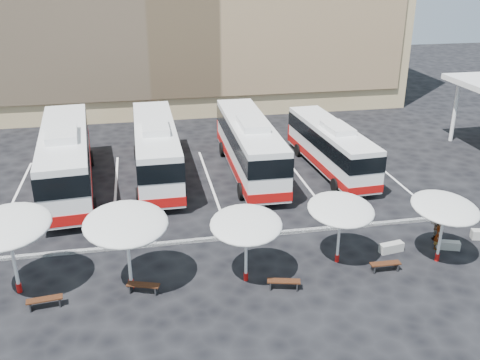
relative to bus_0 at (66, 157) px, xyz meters
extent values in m
plane|color=black|center=(8.83, -8.82, -2.14)|extent=(120.00, 120.00, 0.00)
cylinder|color=white|center=(28.83, 4.18, 0.26)|extent=(0.30, 0.30, 4.80)
cube|color=black|center=(8.83, -8.32, -2.06)|extent=(34.00, 0.25, 0.15)
cube|color=white|center=(-3.17, -0.82, -2.13)|extent=(0.15, 12.00, 0.01)
cube|color=white|center=(2.83, -0.82, -2.13)|extent=(0.15, 12.00, 0.01)
cube|color=white|center=(8.83, -0.82, -2.13)|extent=(0.15, 12.00, 0.01)
cube|color=white|center=(14.83, -0.82, -2.13)|extent=(0.15, 12.00, 0.01)
cube|color=white|center=(20.83, -0.82, -2.13)|extent=(0.15, 12.00, 0.01)
cube|color=white|center=(0.00, -0.02, -0.02)|extent=(3.79, 13.23, 3.26)
cube|color=black|center=(0.00, -0.02, 0.63)|extent=(3.86, 13.30, 1.20)
cube|color=#A90D0C|center=(0.00, -0.02, -1.21)|extent=(3.86, 13.30, 0.60)
cube|color=#A90D0C|center=(-0.54, 6.49, -0.83)|extent=(2.79, 0.45, 1.52)
cube|color=white|center=(0.09, -1.10, 1.83)|extent=(2.00, 3.40, 0.44)
cylinder|color=black|center=(-1.67, 3.67, -1.60)|extent=(0.47, 1.12, 1.09)
cylinder|color=black|center=(1.04, 3.89, -1.60)|extent=(0.47, 1.12, 1.09)
cylinder|color=black|center=(-0.99, -4.46, -1.60)|extent=(0.47, 1.12, 1.09)
cylinder|color=black|center=(1.72, -4.24, -1.60)|extent=(0.47, 1.12, 1.09)
cube|color=white|center=(5.54, 0.98, -0.14)|extent=(2.64, 12.32, 3.08)
cube|color=black|center=(5.54, 0.98, 0.47)|extent=(2.70, 12.38, 1.13)
cube|color=#A90D0C|center=(5.54, 0.98, -1.27)|extent=(2.70, 12.38, 0.56)
cube|color=#A90D0C|center=(5.50, 7.13, -0.91)|extent=(2.63, 0.22, 1.44)
cube|color=white|center=(5.55, -0.05, 1.60)|extent=(1.66, 3.09, 0.41)
cylinder|color=black|center=(4.24, 4.56, -1.63)|extent=(0.37, 1.03, 1.03)
cylinder|color=black|center=(6.80, 4.57, -1.63)|extent=(0.37, 1.03, 1.03)
cylinder|color=black|center=(4.29, -3.13, -1.63)|extent=(0.37, 1.03, 1.03)
cylinder|color=black|center=(6.85, -3.11, -1.63)|extent=(0.37, 1.03, 1.03)
cube|color=white|center=(11.68, 0.53, -0.13)|extent=(2.72, 12.37, 3.09)
cube|color=black|center=(11.68, 0.53, 0.48)|extent=(2.78, 12.44, 1.13)
cube|color=#A90D0C|center=(11.68, 0.53, -1.26)|extent=(2.78, 12.44, 0.57)
cube|color=#A90D0C|center=(11.75, 6.70, -0.90)|extent=(2.64, 0.24, 1.44)
cube|color=white|center=(11.67, -0.50, 1.62)|extent=(1.68, 3.11, 0.41)
cylinder|color=black|center=(10.44, 4.14, -1.62)|extent=(0.37, 1.03, 1.03)
cylinder|color=black|center=(13.01, 4.11, -1.62)|extent=(0.37, 1.03, 1.03)
cylinder|color=black|center=(10.35, -3.57, -1.62)|extent=(0.37, 1.03, 1.03)
cylinder|color=black|center=(12.92, -3.60, -1.62)|extent=(0.37, 1.03, 1.03)
cube|color=white|center=(17.18, -0.02, -0.39)|extent=(2.87, 10.88, 2.69)
cube|color=black|center=(17.18, -0.02, 0.15)|extent=(2.93, 10.94, 0.99)
cube|color=#A90D0C|center=(17.18, -0.02, -1.38)|extent=(2.93, 10.94, 0.49)
cube|color=#A90D0C|center=(16.86, 5.35, -1.06)|extent=(2.30, 0.31, 1.26)
cube|color=white|center=(17.23, -0.92, 1.14)|extent=(1.59, 2.77, 0.36)
cylinder|color=black|center=(15.87, 3.05, -1.69)|extent=(0.37, 0.91, 0.90)
cylinder|color=black|center=(18.11, 3.18, -1.69)|extent=(0.37, 0.91, 0.90)
cylinder|color=black|center=(16.27, -3.67, -1.69)|extent=(0.37, 0.91, 0.90)
cylinder|color=black|center=(18.51, -3.54, -1.69)|extent=(0.37, 0.91, 0.90)
cylinder|color=white|center=(-1.04, -11.29, -0.55)|extent=(0.18, 0.18, 3.18)
cylinder|color=#A90D0C|center=(-1.04, -11.29, -1.93)|extent=(0.29, 0.29, 0.42)
ellipsoid|color=silver|center=(-1.04, -11.29, 1.09)|extent=(4.45, 4.48, 1.09)
cylinder|color=white|center=(3.77, -11.92, -0.56)|extent=(0.16, 0.16, 3.16)
cylinder|color=#A90D0C|center=(3.77, -11.92, -1.93)|extent=(0.26, 0.26, 0.42)
ellipsoid|color=silver|center=(3.77, -11.92, 1.07)|extent=(3.99, 4.03, 1.08)
cylinder|color=white|center=(8.86, -12.26, -0.74)|extent=(0.15, 0.15, 2.80)
cylinder|color=#A90D0C|center=(8.86, -12.26, -1.95)|extent=(0.24, 0.24, 0.37)
ellipsoid|color=silver|center=(8.86, -12.26, 0.70)|extent=(3.64, 3.68, 0.96)
cylinder|color=white|center=(13.48, -11.50, -0.77)|extent=(0.14, 0.14, 2.74)
cylinder|color=#A90D0C|center=(13.48, -11.50, -1.96)|extent=(0.22, 0.22, 0.37)
ellipsoid|color=silver|center=(13.48, -11.50, 0.65)|extent=(3.33, 3.37, 0.94)
cylinder|color=white|center=(18.25, -12.33, -0.75)|extent=(0.17, 0.17, 2.79)
cylinder|color=#A90D0C|center=(18.25, -12.33, -1.95)|extent=(0.26, 0.26, 0.37)
ellipsoid|color=silver|center=(18.25, -12.33, 0.69)|extent=(4.04, 4.07, 0.95)
cube|color=black|center=(0.24, -12.69, -1.72)|extent=(1.49, 0.55, 0.06)
cube|color=black|center=(-0.34, -12.75, -1.95)|extent=(0.10, 0.37, 0.39)
cube|color=black|center=(0.81, -12.63, -1.95)|extent=(0.10, 0.37, 0.39)
cube|color=black|center=(4.29, -12.39, -1.73)|extent=(1.49, 0.82, 0.06)
cube|color=black|center=(3.74, -12.20, -1.95)|extent=(0.17, 0.36, 0.38)
cube|color=black|center=(4.84, -12.57, -1.95)|extent=(0.17, 0.36, 0.38)
cube|color=black|center=(10.36, -13.26, -1.72)|extent=(1.50, 0.73, 0.06)
cube|color=black|center=(9.79, -13.12, -1.95)|extent=(0.15, 0.37, 0.39)
cube|color=black|center=(10.92, -13.40, -1.95)|extent=(0.15, 0.37, 0.39)
cube|color=black|center=(15.37, -12.73, -1.73)|extent=(1.44, 0.41, 0.06)
cube|color=black|center=(14.80, -12.72, -1.95)|extent=(0.06, 0.36, 0.38)
cube|color=black|center=(15.94, -12.74, -1.95)|extent=(0.06, 0.36, 0.38)
cube|color=#979792|center=(16.46, -11.13, -1.91)|extent=(1.28, 0.60, 0.46)
cube|color=#979792|center=(19.38, -11.40, -1.93)|extent=(1.17, 0.73, 0.42)
imported|color=black|center=(18.85, -11.27, -1.36)|extent=(0.67, 0.64, 1.55)
imported|color=black|center=(19.32, -10.43, -1.29)|extent=(1.04, 1.03, 1.70)
camera|label=1|loc=(4.73, -32.41, 11.41)|focal=40.00mm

